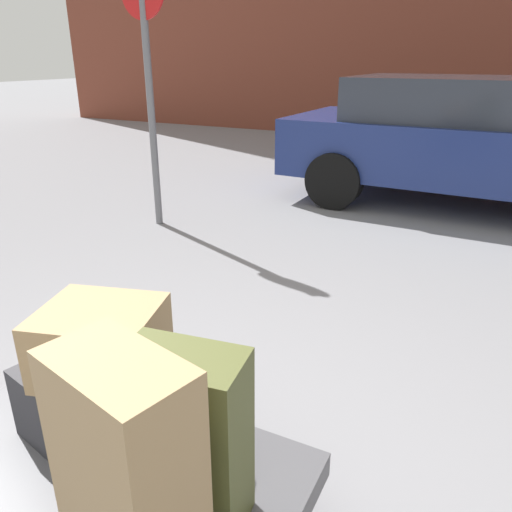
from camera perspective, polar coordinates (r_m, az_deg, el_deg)
luggage_cart at (r=1.94m, az=-17.69°, el=-23.97°), size 1.35×0.88×0.34m
suitcase_charcoal_stacked_top at (r=1.93m, az=-16.39°, el=-15.85°), size 0.64×0.56×0.27m
suitcase_olive_rear_right at (r=1.52m, az=-7.98°, el=-20.16°), size 0.37×0.25×0.56m
suitcase_tan_rear_left at (r=1.37m, az=-14.40°, el=-23.23°), size 0.41×0.30×0.67m
duffel_bag_tan_topmost_pile at (r=1.79m, az=-17.26°, el=-9.30°), size 0.47×0.44×0.24m
parked_car at (r=6.25m, az=23.99°, el=12.06°), size 4.35×2.01×1.42m
no_parking_sign at (r=5.09m, az=-12.22°, el=19.95°), size 0.50×0.07×2.43m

